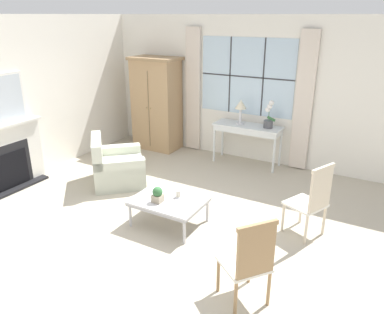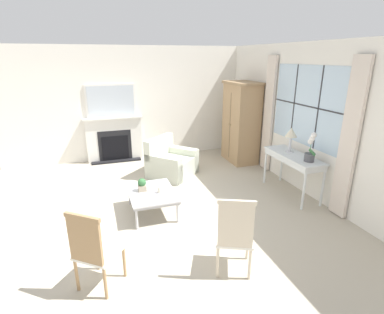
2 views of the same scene
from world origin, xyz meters
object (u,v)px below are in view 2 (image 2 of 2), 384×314
armoire (241,122)px  console_table (293,159)px  potted_orchid (310,150)px  potted_plant_small (142,185)px  fireplace (114,136)px  table_lamp (291,134)px  side_chair_wooden (235,233)px  pillar_candle (159,190)px  armchair_upholstered (171,163)px  accent_chair_wooden (92,248)px  coffee_table (152,194)px

armoire → console_table: 2.11m
potted_orchid → potted_plant_small: potted_orchid is taller
fireplace → table_lamp: fireplace is taller
armoire → side_chair_wooden: armoire is taller
potted_plant_small → pillar_candle: size_ratio=1.92×
console_table → potted_plant_small: size_ratio=5.97×
potted_orchid → armchair_upholstered: size_ratio=0.42×
armoire → potted_orchid: bearing=1.6°
armchair_upholstered → potted_plant_small: (1.48, -0.88, 0.23)m
armoire → pillar_candle: (2.09, -2.54, -0.55)m
console_table → pillar_candle: bearing=-90.0°
accent_chair_wooden → coffee_table: size_ratio=1.03×
potted_orchid → potted_plant_small: 2.96m
table_lamp → pillar_candle: table_lamp is taller
accent_chair_wooden → coffee_table: (-1.56, 0.95, -0.20)m
table_lamp → fireplace: bearing=-133.7°
accent_chair_wooden → pillar_candle: size_ratio=8.80×
side_chair_wooden → armchair_upholstered: bearing=178.5°
armoire → accent_chair_wooden: bearing=-45.3°
armoire → table_lamp: bearing=1.9°
coffee_table → console_table: bearing=88.2°
potted_orchid → armoire: bearing=-178.4°
console_table → potted_orchid: (0.40, 0.02, 0.29)m
armchair_upholstered → coffee_table: armchair_upholstered is taller
console_table → table_lamp: (-0.17, 0.02, 0.44)m
fireplace → armoire: 3.19m
table_lamp → coffee_table: table_lamp is taller
fireplace → armchair_upholstered: size_ratio=1.51×
armoire → accent_chair_wooden: (3.56, -3.60, -0.44)m
armoire → pillar_candle: armoire is taller
accent_chair_wooden → potted_plant_small: size_ratio=4.58×
pillar_candle → potted_plant_small: bearing=-124.7°
armchair_upholstered → side_chair_wooden: size_ratio=1.21×
coffee_table → table_lamp: bearing=91.8°
armchair_upholstered → side_chair_wooden: bearing=-1.5°
potted_orchid → side_chair_wooden: (1.32, -2.07, -0.42)m
armchair_upholstered → potted_plant_small: armchair_upholstered is taller
table_lamp → potted_orchid: size_ratio=0.91×
fireplace → potted_plant_small: 2.94m
table_lamp → accent_chair_wooden: (1.64, -3.66, -0.59)m
table_lamp → pillar_candle: size_ratio=4.17×
console_table → armchair_upholstered: bearing=-130.1°
side_chair_wooden → potted_plant_small: 2.05m
table_lamp → side_chair_wooden: size_ratio=0.46×
potted_orchid → armchair_upholstered: potted_orchid is taller
table_lamp → armoire: bearing=-178.1°
potted_orchid → fireplace: bearing=-138.7°
side_chair_wooden → accent_chair_wooden: (-0.25, -1.60, -0.02)m
console_table → potted_orchid: size_ratio=2.49×
potted_plant_small → potted_orchid: bearing=78.7°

